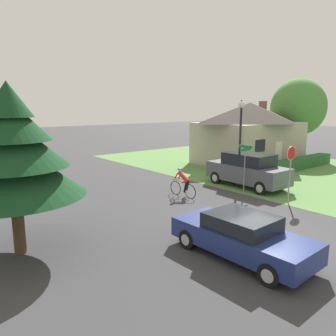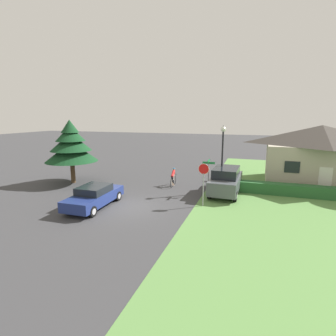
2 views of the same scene
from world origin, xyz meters
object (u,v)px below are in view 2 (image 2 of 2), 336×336
cyclist (173,178)px  street_name_sign (208,170)px  sedan_left_lane (94,196)px  conifer_tall_near (71,146)px  cottage_house (320,154)px  parked_suv_right (226,180)px  street_lamp (223,147)px  stop_sign (204,176)px

cyclist → street_name_sign: street_name_sign is taller
sedan_left_lane → street_name_sign: (6.46, 4.93, 1.14)m
sedan_left_lane → conifer_tall_near: conifer_tall_near is taller
sedan_left_lane → cyclist: (3.28, 6.43, 0.04)m
sedan_left_lane → cyclist: size_ratio=2.48×
cottage_house → parked_suv_right: size_ratio=1.83×
parked_suv_right → conifer_tall_near: bearing=95.9°
cottage_house → street_lamp: (-7.50, -5.03, 0.91)m
cyclist → stop_sign: size_ratio=0.66×
sedan_left_lane → stop_sign: 7.11m
sedan_left_lane → conifer_tall_near: (-5.33, 4.72, 2.58)m
cottage_house → cyclist: (-11.51, -4.57, -1.87)m
cottage_house → sedan_left_lane: bearing=-142.2°
cyclist → stop_sign: (3.32, -4.12, 1.25)m
cottage_house → stop_sign: 11.96m
sedan_left_lane → street_name_sign: 8.21m
cyclist → street_lamp: (4.01, -0.46, 2.78)m
stop_sign → street_name_sign: size_ratio=1.06×
parked_suv_right → conifer_tall_near: (-13.01, -0.92, 2.26)m
cottage_house → parked_suv_right: 9.05m
cottage_house → sedan_left_lane: size_ratio=1.97×
sedan_left_lane → cyclist: cyclist is taller
sedan_left_lane → cyclist: bearing=-28.4°
cottage_house → sedan_left_lane: (-14.80, -11.00, -1.90)m
cottage_house → parked_suv_right: (-7.12, -5.36, -1.58)m
cyclist → cottage_house: bearing=-71.8°
cottage_house → stop_sign: cottage_house is taller
cottage_house → street_name_sign: cottage_house is taller
stop_sign → street_lamp: street_lamp is taller
street_name_sign → stop_sign: bearing=-87.0°
sedan_left_lane → parked_suv_right: parked_suv_right is taller
conifer_tall_near → street_name_sign: bearing=1.1°
parked_suv_right → conifer_tall_near: conifer_tall_near is taller
cyclist → sedan_left_lane: bearing=149.4°
cyclist → street_name_sign: 3.68m
cottage_house → conifer_tall_near: conifer_tall_near is taller
cottage_house → street_name_sign: 10.33m
sedan_left_lane → cyclist: 7.22m
sedan_left_lane → parked_suv_right: size_ratio=0.93×
street_name_sign → cottage_house: bearing=36.0°
street_name_sign → conifer_tall_near: conifer_tall_near is taller
sedan_left_lane → street_name_sign: bearing=-54.0°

